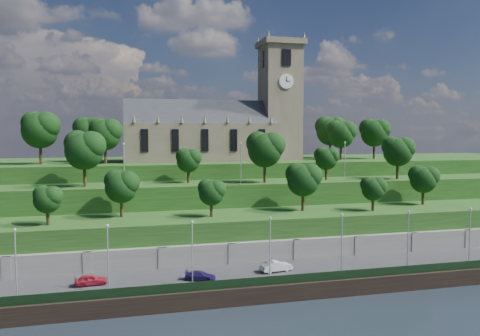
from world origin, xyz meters
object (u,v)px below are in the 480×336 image
object	(u,v)px
church	(222,126)
car_right	(200,276)
car_left	(91,280)
car_middle	(276,266)

from	to	relation	value
church	car_right	xyz separation A→B (m)	(-11.42, -41.12, -19.94)
car_left	car_middle	xyz separation A→B (m)	(24.31, -0.05, 0.08)
car_left	car_middle	size ratio (longest dim) A/B	0.87
car_middle	car_left	bearing A→B (deg)	79.57
car_middle	car_right	world-z (taller)	car_middle
church	car_left	bearing A→B (deg)	-122.18
car_left	car_right	bearing A→B (deg)	-99.48
car_left	car_right	world-z (taller)	car_left
church	car_left	xyz separation A→B (m)	(-25.02, -39.77, -19.86)
car_left	car_right	xyz separation A→B (m)	(13.61, -1.34, -0.08)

